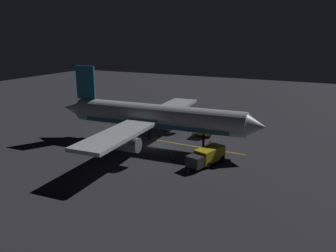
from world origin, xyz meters
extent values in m
cube|color=#2E2E34|center=(0.00, 0.00, -0.10)|extent=(180.00, 180.00, 0.20)
cube|color=gold|center=(-2.32, 4.00, 0.00)|extent=(1.10, 20.04, 0.01)
cylinder|color=silver|center=(0.00, 0.00, 4.86)|extent=(5.43, 28.54, 3.79)
cube|color=teal|center=(0.00, 0.00, 3.82)|extent=(5.00, 24.28, 0.68)
cone|color=silver|center=(-0.89, 15.29, 4.86)|extent=(3.89, 3.24, 3.72)
cone|color=silver|center=(0.92, -15.86, 4.86)|extent=(3.67, 4.74, 3.41)
cube|color=teal|center=(0.76, -13.16, 9.54)|extent=(0.57, 3.61, 5.56)
cube|color=silver|center=(-9.56, -1.98, 4.29)|extent=(15.78, 5.69, 0.50)
cylinder|color=slate|center=(-8.86, -0.73, 2.89)|extent=(2.28, 3.32, 2.10)
cube|color=silver|center=(9.73, -0.86, 4.29)|extent=(15.78, 5.69, 0.50)
cylinder|color=slate|center=(8.88, 0.30, 2.89)|extent=(2.28, 3.32, 2.10)
cylinder|color=black|center=(-0.45, 7.79, 1.48)|extent=(0.38, 0.38, 2.96)
cylinder|color=black|center=(-2.13, -2.55, 1.48)|extent=(0.38, 0.38, 2.96)
cylinder|color=black|center=(2.41, -2.28, 1.48)|extent=(0.38, 0.38, 2.96)
cube|color=gold|center=(3.69, 10.27, 1.36)|extent=(5.04, 3.31, 1.83)
cube|color=#38383D|center=(6.79, 9.38, 1.20)|extent=(2.29, 2.42, 1.50)
cylinder|color=black|center=(5.25, 9.82, 0.45)|extent=(1.51, 2.47, 0.90)
cylinder|color=black|center=(2.14, 10.73, 0.45)|extent=(1.51, 2.47, 0.90)
cube|color=gold|center=(-9.02, 5.18, 1.46)|extent=(4.06, 2.21, 2.02)
cube|color=#38383D|center=(-11.92, 5.10, 1.20)|extent=(1.86, 2.04, 1.50)
cylinder|color=black|center=(-10.42, 5.14, 0.45)|extent=(0.96, 2.33, 0.90)
cylinder|color=black|center=(-7.62, 5.22, 0.45)|extent=(0.96, 2.33, 0.90)
cylinder|color=black|center=(0.53, 11.19, 0.42)|extent=(0.32, 0.32, 0.85)
cylinder|color=orange|center=(0.53, 11.19, 1.18)|extent=(0.40, 0.40, 0.65)
sphere|color=tan|center=(0.53, 11.19, 1.62)|extent=(0.24, 0.24, 0.24)
cone|color=#EA590F|center=(-8.81, 2.77, 0.28)|extent=(0.36, 0.36, 0.55)
cube|color=black|center=(-8.81, 2.77, 0.01)|extent=(0.50, 0.50, 0.03)
cone|color=#EA590F|center=(-5.08, 7.33, 0.28)|extent=(0.36, 0.36, 0.55)
cube|color=black|center=(-5.08, 7.33, 0.01)|extent=(0.50, 0.50, 0.03)
cone|color=#EA590F|center=(4.74, 5.20, 0.28)|extent=(0.36, 0.36, 0.55)
cube|color=black|center=(4.74, 5.20, 0.01)|extent=(0.50, 0.50, 0.03)
cone|color=#EA590F|center=(8.14, 8.96, 0.28)|extent=(0.36, 0.36, 0.55)
cube|color=black|center=(8.14, 8.96, 0.01)|extent=(0.50, 0.50, 0.03)
camera|label=1|loc=(46.16, 24.70, 17.47)|focal=36.41mm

